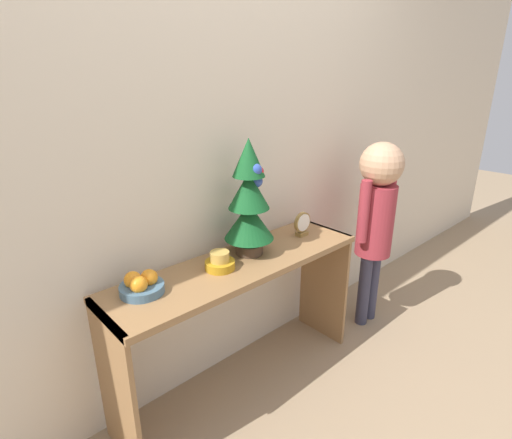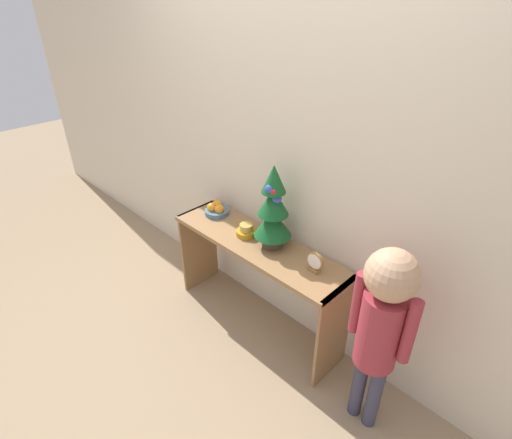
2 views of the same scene
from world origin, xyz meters
name	(u,v)px [view 1 (image 1 of 2)]	position (x,y,z in m)	size (l,w,h in m)	color
ground_plane	(266,401)	(0.00, 0.00, 0.00)	(12.00, 12.00, 0.00)	#997F60
back_wall	(206,132)	(0.00, 0.40, 1.25)	(7.00, 0.05, 2.50)	beige
console_table	(241,290)	(0.00, 0.18, 0.54)	(1.29, 0.36, 0.69)	olive
mini_tree	(249,201)	(0.09, 0.22, 0.95)	(0.23, 0.23, 0.55)	#4C3828
fruit_bowl	(141,285)	(-0.46, 0.23, 0.72)	(0.17, 0.17, 0.09)	#476B84
singing_bowl	(220,262)	(-0.11, 0.19, 0.72)	(0.13, 0.13, 0.08)	#B78419
desk_clock	(302,224)	(0.45, 0.20, 0.75)	(0.11, 0.04, 0.13)	olive
child_figure	(377,209)	(0.95, 0.06, 0.75)	(0.33, 0.25, 1.14)	#38384C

